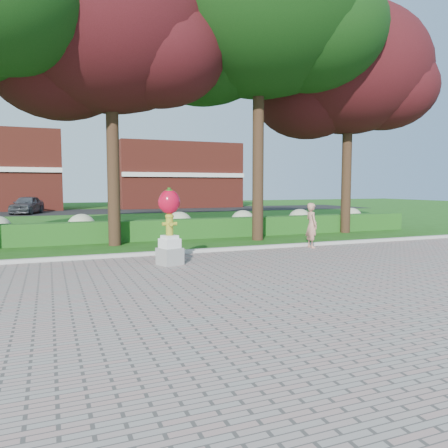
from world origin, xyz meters
The scene contains 13 objects.
ground centered at (0.00, 0.00, 0.00)m, with size 100.00×100.00×0.00m, color #1E4B12.
walkway centered at (0.00, -4.00, 0.02)m, with size 40.00×14.00×0.04m, color gray.
curb centered at (0.00, 3.00, 0.07)m, with size 40.00×0.18×0.15m, color #ADADA5.
lawn_hedge centered at (0.00, 7.00, 0.40)m, with size 24.00×0.70×0.80m, color #224E16.
hydrangea_row centered at (0.57, 8.00, 0.55)m, with size 20.10×1.10×0.99m.
street centered at (0.00, 28.00, 0.01)m, with size 50.00×8.00×0.02m, color black.
building_right centered at (8.00, 34.00, 3.20)m, with size 12.00×8.00×6.40m, color maroon.
tree_mid_left centered at (-2.10, 6.08, 7.30)m, with size 8.25×7.04×10.69m.
tree_mid_right centered at (3.38, 5.60, 8.63)m, with size 9.75×8.32×12.64m.
tree_far_right centered at (8.40, 6.58, 6.97)m, with size 7.88×6.72×10.21m.
hydrant_sculpture centered at (-1.21, 1.26, 1.13)m, with size 0.70×0.70×2.06m.
woman centered at (4.11, 2.60, 0.81)m, with size 0.56×0.37×1.53m, color tan.
parked_car centered at (-5.73, 26.69, 0.72)m, with size 1.65×4.09×1.39m, color #414349.
Camera 1 is at (-4.18, -10.00, 2.14)m, focal length 35.00 mm.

